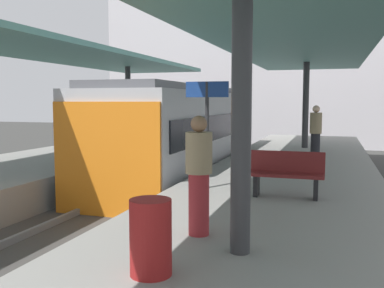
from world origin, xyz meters
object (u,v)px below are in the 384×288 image
at_px(platform_sign, 207,110).
at_px(passenger_far_end, 316,132).
at_px(commuter_train, 181,134).
at_px(platform_bench, 286,173).
at_px(litter_bin, 151,237).
at_px(passenger_near_bench, 199,174).

distance_m(platform_sign, passenger_far_end, 5.60).
distance_m(commuter_train, passenger_far_end, 4.33).
height_order(commuter_train, passenger_far_end, commuter_train).
bearing_deg(commuter_train, platform_bench, -53.66).
relative_size(platform_bench, litter_bin, 1.75).
relative_size(platform_bench, passenger_far_end, 0.83).
xyz_separation_m(platform_bench, passenger_near_bench, (-0.88, -2.78, 0.37)).
height_order(platform_bench, litter_bin, platform_bench).
xyz_separation_m(platform_bench, litter_bin, (-0.96, -4.26, -0.06)).
bearing_deg(passenger_near_bench, commuter_train, 110.79).
bearing_deg(litter_bin, passenger_near_bench, 87.11).
bearing_deg(platform_sign, passenger_far_end, 69.04).
distance_m(platform_sign, passenger_near_bench, 3.34).
relative_size(commuter_train, platform_sign, 4.66).
bearing_deg(passenger_far_end, litter_bin, -97.43).
bearing_deg(platform_bench, litter_bin, -102.68).
distance_m(platform_bench, passenger_near_bench, 2.94).
height_order(commuter_train, passenger_near_bench, commuter_train).
height_order(platform_sign, litter_bin, platform_sign).
xyz_separation_m(platform_bench, passenger_far_end, (0.32, 5.56, 0.41)).
bearing_deg(passenger_far_end, platform_bench, -93.32).
xyz_separation_m(commuter_train, litter_bin, (3.05, -9.71, -0.33)).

